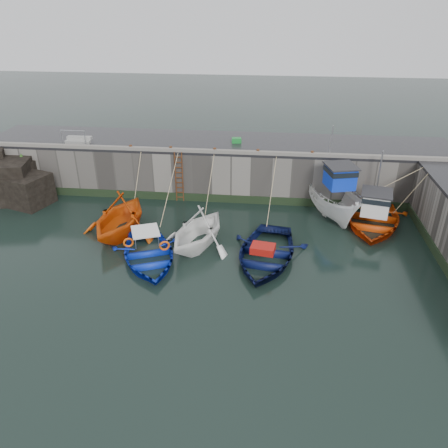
# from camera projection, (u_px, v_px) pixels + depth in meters

# --- Properties ---
(ground) EXTENTS (120.00, 120.00, 0.00)m
(ground) POSITION_uv_depth(u_px,v_px,m) (181.00, 298.00, 18.79)
(ground) COLOR black
(ground) RESTS_ON ground
(quay_back) EXTENTS (30.00, 5.00, 3.00)m
(quay_back) POSITION_uv_depth(u_px,v_px,m) (216.00, 165.00, 29.10)
(quay_back) COLOR slate
(quay_back) RESTS_ON ground
(road_back) EXTENTS (30.00, 5.00, 0.16)m
(road_back) POSITION_uv_depth(u_px,v_px,m) (216.00, 142.00, 28.37)
(road_back) COLOR black
(road_back) RESTS_ON quay_back
(kerb_back) EXTENTS (30.00, 0.30, 0.20)m
(kerb_back) POSITION_uv_depth(u_px,v_px,m) (211.00, 151.00, 26.22)
(kerb_back) COLOR slate
(kerb_back) RESTS_ON road_back
(algae_back) EXTENTS (30.00, 0.08, 0.50)m
(algae_back) POSITION_uv_depth(u_px,v_px,m) (211.00, 198.00, 27.44)
(algae_back) COLOR black
(algae_back) RESTS_ON ground
(rock_outcrop) EXTENTS (5.85, 4.24, 3.41)m
(rock_outcrop) POSITION_uv_depth(u_px,v_px,m) (6.00, 180.00, 27.47)
(rock_outcrop) COLOR black
(rock_outcrop) RESTS_ON ground
(ladder) EXTENTS (0.51, 0.08, 3.20)m
(ladder) POSITION_uv_depth(u_px,v_px,m) (179.00, 177.00, 26.97)
(ladder) COLOR #3F1E0F
(ladder) RESTS_ON ground
(boat_near_white) EXTENTS (4.90, 5.50, 2.64)m
(boat_near_white) POSITION_uv_depth(u_px,v_px,m) (121.00, 233.00, 23.91)
(boat_near_white) COLOR #DF500B
(boat_near_white) RESTS_ON ground
(boat_near_white_rope) EXTENTS (0.04, 3.38, 3.10)m
(boat_near_white_rope) POSITION_uv_depth(u_px,v_px,m) (140.00, 205.00, 27.06)
(boat_near_white_rope) COLOR tan
(boat_near_white_rope) RESTS_ON ground
(boat_near_blue) EXTENTS (5.31, 6.13, 1.06)m
(boat_near_blue) POSITION_uv_depth(u_px,v_px,m) (149.00, 260.00, 21.50)
(boat_near_blue) COLOR #0C2ABA
(boat_near_blue) RESTS_ON ground
(boat_near_blue_rope) EXTENTS (0.04, 5.33, 3.10)m
(boat_near_blue_rope) POSITION_uv_depth(u_px,v_px,m) (170.00, 216.00, 25.75)
(boat_near_blue_rope) COLOR tan
(boat_near_blue_rope) RESTS_ON ground
(boat_near_blacktrim) EXTENTS (5.33, 5.70, 2.43)m
(boat_near_blacktrim) POSITION_uv_depth(u_px,v_px,m) (198.00, 245.00, 22.74)
(boat_near_blacktrim) COLOR white
(boat_near_blacktrim) RESTS_ON ground
(boat_near_blacktrim_rope) EXTENTS (0.04, 3.97, 3.10)m
(boat_near_blacktrim_rope) POSITION_uv_depth(u_px,v_px,m) (209.00, 212.00, 26.27)
(boat_near_blacktrim_rope) COLOR tan
(boat_near_blacktrim_rope) RESTS_ON ground
(boat_near_navy) EXTENTS (4.89, 6.23, 1.17)m
(boat_near_navy) POSITION_uv_depth(u_px,v_px,m) (265.00, 259.00, 21.55)
(boat_near_navy) COLOR #09113C
(boat_near_navy) RESTS_ON ground
(boat_near_navy_rope) EXTENTS (0.04, 4.75, 3.10)m
(boat_near_navy_rope) POSITION_uv_depth(u_px,v_px,m) (267.00, 218.00, 25.51)
(boat_near_navy_rope) COLOR tan
(boat_near_navy_rope) RESTS_ON ground
(boat_far_white) EXTENTS (3.69, 6.38, 5.32)m
(boat_far_white) POSITION_uv_depth(u_px,v_px,m) (333.00, 199.00, 25.59)
(boat_far_white) COLOR white
(boat_far_white) RESTS_ON ground
(boat_far_orange) EXTENTS (5.59, 6.93, 4.27)m
(boat_far_orange) POSITION_uv_depth(u_px,v_px,m) (372.00, 217.00, 24.73)
(boat_far_orange) COLOR #E2440B
(boat_far_orange) RESTS_ON ground
(fish_crate) EXTENTS (0.65, 0.48, 0.31)m
(fish_crate) POSITION_uv_depth(u_px,v_px,m) (237.00, 140.00, 28.00)
(fish_crate) COLOR #17802C
(fish_crate) RESTS_ON road_back
(railing) EXTENTS (1.60, 1.05, 1.00)m
(railing) POSITION_uv_depth(u_px,v_px,m) (78.00, 140.00, 27.98)
(railing) COLOR #A5A8AD
(railing) RESTS_ON road_back
(bollard_a) EXTENTS (0.18, 0.18, 0.28)m
(bollard_a) POSITION_uv_depth(u_px,v_px,m) (131.00, 147.00, 26.77)
(bollard_a) COLOR #3F1E0F
(bollard_a) RESTS_ON road_back
(bollard_b) EXTENTS (0.18, 0.18, 0.28)m
(bollard_b) POSITION_uv_depth(u_px,v_px,m) (171.00, 149.00, 26.53)
(bollard_b) COLOR #3F1E0F
(bollard_b) RESTS_ON road_back
(bollard_c) EXTENTS (0.18, 0.18, 0.28)m
(bollard_c) POSITION_uv_depth(u_px,v_px,m) (215.00, 150.00, 26.27)
(bollard_c) COLOR #3F1E0F
(bollard_c) RESTS_ON road_back
(bollard_d) EXTENTS (0.18, 0.18, 0.28)m
(bollard_d) POSITION_uv_depth(u_px,v_px,m) (258.00, 152.00, 26.02)
(bollard_d) COLOR #3F1E0F
(bollard_d) RESTS_ON road_back
(bollard_e) EXTENTS (0.18, 0.18, 0.28)m
(bollard_e) POSITION_uv_depth(u_px,v_px,m) (312.00, 153.00, 25.71)
(bollard_e) COLOR #3F1E0F
(bollard_e) RESTS_ON road_back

